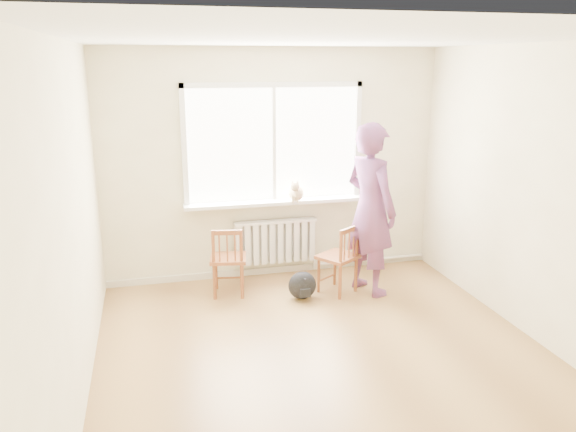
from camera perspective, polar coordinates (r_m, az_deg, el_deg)
floor at (r=5.05m, az=4.35°, el=-14.69°), size 4.50×4.50×0.00m
ceiling at (r=4.38m, az=5.10°, el=17.56°), size 4.50×4.50×0.00m
back_wall at (r=6.65m, az=-1.50°, el=5.17°), size 4.00×0.01×2.70m
window at (r=6.58m, az=-1.47°, el=7.81°), size 2.12×0.05×1.42m
windowsill at (r=6.63m, az=-1.27°, el=1.44°), size 2.15×0.22×0.04m
radiator at (r=6.78m, az=-1.28°, el=-2.55°), size 1.00×0.12×0.55m
heating_pipe at (r=7.29m, az=8.33°, el=-4.41°), size 1.40×0.04×0.04m
baseboard at (r=6.99m, az=-1.40°, el=-5.48°), size 4.00×0.03×0.08m
chair_left at (r=6.25m, az=-6.10°, el=-4.60°), size 0.45×0.44×0.79m
chair_right at (r=6.31m, az=5.39°, el=-4.40°), size 0.53×0.53×0.79m
person at (r=6.25m, az=8.37°, el=0.66°), size 0.69×0.82×1.92m
cat at (r=6.57m, az=0.79°, el=2.48°), size 0.25×0.39×0.27m
backpack at (r=6.22m, az=1.46°, el=-7.06°), size 0.37×0.32×0.31m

